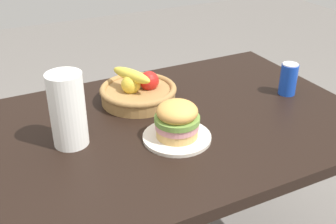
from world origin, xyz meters
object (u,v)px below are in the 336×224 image
at_px(sandwich, 177,119).
at_px(paper_towel_roll, 68,110).
at_px(soda_can, 288,79).
at_px(plate, 177,137).
at_px(fruit_basket, 138,91).

height_order(sandwich, paper_towel_roll, paper_towel_roll).
height_order(sandwich, soda_can, sandwich).
distance_m(plate, paper_towel_roll, 0.36).
height_order(plate, fruit_basket, fruit_basket).
relative_size(plate, paper_towel_roll, 0.93).
bearing_deg(plate, fruit_basket, 90.95).
bearing_deg(soda_can, plate, -169.27).
bearing_deg(plate, soda_can, 10.73).
bearing_deg(soda_can, fruit_basket, 159.81).
distance_m(plate, soda_can, 0.56).
bearing_deg(sandwich, soda_can, 10.73).
distance_m(sandwich, fruit_basket, 0.31).
distance_m(fruit_basket, paper_towel_roll, 0.36).
bearing_deg(fruit_basket, soda_can, -20.19).
height_order(fruit_basket, paper_towel_roll, paper_towel_roll).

